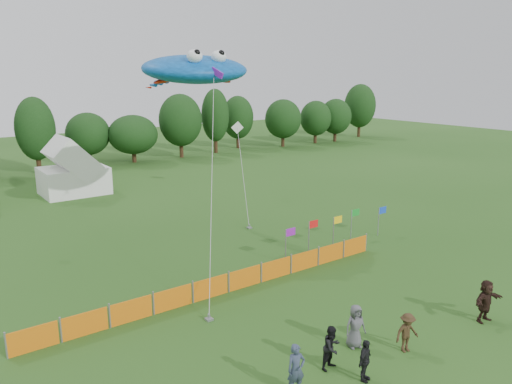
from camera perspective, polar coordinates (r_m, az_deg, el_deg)
ground at (r=20.68m, az=10.33°, el=-17.41°), size 160.00×160.00×0.00m
treeline at (r=59.14m, az=-21.63°, el=6.38°), size 104.57×8.78×8.36m
tent_right at (r=47.01m, az=-20.16°, el=2.16°), size 5.53×4.43×3.91m
barrier_fence at (r=24.90m, az=-3.22°, el=-10.32°), size 19.90×0.06×1.00m
flag_row at (r=31.20m, az=9.04°, el=-3.86°), size 8.73×0.69×2.00m
spectator_a at (r=17.75m, az=4.60°, el=-19.53°), size 0.73×0.57×1.77m
spectator_b at (r=19.15m, az=8.67°, el=-17.16°), size 0.90×0.75×1.66m
spectator_c at (r=20.78m, az=16.88°, el=-15.12°), size 1.13×0.80×1.59m
spectator_d at (r=18.72m, az=12.34°, el=-18.31°), size 0.98×0.66×1.55m
spectator_e at (r=20.58m, az=11.28°, el=-14.80°), size 0.99×0.78×1.76m
spectator_f at (r=24.16m, az=24.77°, el=-11.24°), size 1.78×0.66×1.89m
stingray_kite at (r=32.28m, az=-7.32°, el=13.70°), size 9.48×19.45×11.94m
small_kite_white at (r=40.64m, az=-1.77°, el=4.31°), size 5.81×9.25×6.47m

